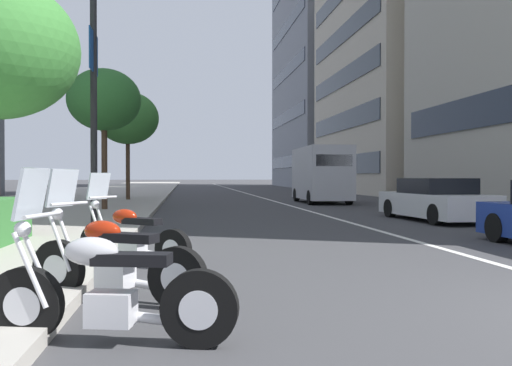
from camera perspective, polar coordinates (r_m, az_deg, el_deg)
sidewalk_right_plaza at (r=34.69m, az=-17.94°, el=-1.48°), size 160.00×10.09×0.15m
lane_centre_stripe at (r=39.45m, az=-0.47°, el=-1.28°), size 110.00×0.16×0.01m
motorcycle_nearest_camera at (r=4.65m, az=-15.88°, el=-11.30°), size 0.72×2.12×1.48m
motorcycle_second_in_row at (r=6.13m, az=-15.29°, el=-8.31°), size 1.16×2.03×1.49m
motorcycle_by_sign_pole at (r=8.59m, az=-13.40°, el=-5.80°), size 1.36×1.84×1.46m
car_following_behind at (r=17.59m, az=18.81°, el=-1.83°), size 4.64×2.01×1.34m
delivery_van_ahead at (r=27.84m, az=7.07°, el=1.03°), size 5.33×2.27×2.91m
street_lamp_with_banners at (r=15.35m, az=-15.76°, el=14.46°), size 1.26×2.60×8.14m
street_tree_mid_sidewalk at (r=21.08m, az=-16.11°, el=8.59°), size 2.77×2.77×5.34m
street_tree_near_plaza_corner at (r=29.33m, az=-13.72°, el=6.83°), size 3.31×3.31×5.80m
office_tower_far_left_down_avenue at (r=50.57m, az=21.54°, el=15.96°), size 19.27×21.56×29.43m
office_tower_near_left at (r=72.45m, az=9.46°, el=15.83°), size 23.14×15.18×40.52m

